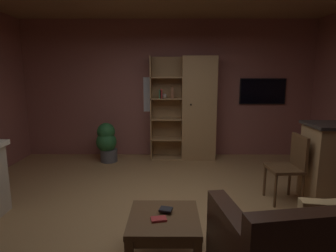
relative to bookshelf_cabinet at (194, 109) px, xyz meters
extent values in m
cube|color=#A37A4C|center=(-0.52, -2.45, -1.04)|extent=(6.00, 5.38, 0.02)
cube|color=#8E544C|center=(-0.52, 0.27, 0.38)|extent=(6.12, 0.06, 2.81)
cube|color=white|center=(-0.75, 0.24, 0.27)|extent=(0.59, 0.01, 0.71)
cube|color=#A87F51|center=(0.09, -0.01, 0.00)|extent=(0.68, 0.38, 2.06)
cube|color=#A87F51|center=(-0.57, 0.17, 0.00)|extent=(0.63, 0.02, 2.06)
cube|color=#A87F51|center=(-0.87, -0.01, 0.00)|extent=(0.02, 0.38, 2.06)
sphere|color=black|center=(-0.08, -0.21, 0.11)|extent=(0.04, 0.04, 0.04)
cube|color=#A87F51|center=(-0.57, -0.01, -1.02)|extent=(0.63, 0.38, 0.02)
cube|color=#A87F51|center=(-0.57, -0.01, -0.61)|extent=(0.63, 0.38, 0.02)
cube|color=#A87F51|center=(-0.57, -0.01, -0.20)|extent=(0.63, 0.38, 0.02)
cube|color=#A87F51|center=(-0.57, -0.01, 0.21)|extent=(0.63, 0.38, 0.02)
cube|color=#A87F51|center=(-0.57, -0.01, 0.62)|extent=(0.63, 0.38, 0.02)
cube|color=brown|center=(-0.45, -0.06, 0.33)|extent=(0.05, 0.23, 0.21)
cube|color=#B22D2D|center=(-0.66, -0.06, 0.31)|extent=(0.04, 0.23, 0.17)
cube|color=#387247|center=(-0.69, -0.06, 0.31)|extent=(0.04, 0.23, 0.17)
sphere|color=beige|center=(-0.61, -0.01, 0.26)|extent=(0.10, 0.10, 0.10)
cube|color=#C67F33|center=(0.70, -3.59, -0.52)|extent=(0.42, 0.27, 0.33)
cube|color=tan|center=(0.74, -3.65, -0.47)|extent=(0.49, 0.25, 0.40)
cube|color=brown|center=(-0.55, -3.25, -0.63)|extent=(0.64, 0.66, 0.05)
cube|color=brown|center=(-0.55, -3.25, -0.69)|extent=(0.58, 0.59, 0.08)
cube|color=brown|center=(-0.83, -2.96, -0.84)|extent=(0.07, 0.07, 0.38)
cube|color=brown|center=(-0.27, -2.96, -0.84)|extent=(0.07, 0.07, 0.38)
cube|color=#B22D2D|center=(-0.60, -3.32, -0.59)|extent=(0.15, 0.12, 0.02)
cube|color=black|center=(-0.53, -3.17, -0.57)|extent=(0.14, 0.12, 0.02)
cube|color=brown|center=(1.04, -2.02, -0.57)|extent=(0.44, 0.44, 0.04)
cube|color=brown|center=(1.23, -2.01, -0.33)|extent=(0.06, 0.40, 0.44)
cylinder|color=brown|center=(0.86, -1.84, -0.80)|extent=(0.04, 0.04, 0.46)
cylinder|color=brown|center=(0.87, -2.20, -0.80)|extent=(0.04, 0.04, 0.46)
cylinder|color=brown|center=(1.22, -1.83, -0.80)|extent=(0.04, 0.04, 0.46)
cylinder|color=brown|center=(1.23, -2.19, -0.80)|extent=(0.04, 0.04, 0.46)
cylinder|color=#4C4C51|center=(-1.71, -0.25, -0.90)|extent=(0.34, 0.34, 0.25)
sphere|color=#235B2D|center=(-1.74, -0.28, -0.62)|extent=(0.40, 0.40, 0.40)
sphere|color=#235B2D|center=(-1.74, -0.27, -0.42)|extent=(0.35, 0.35, 0.35)
cube|color=black|center=(1.43, 0.21, 0.34)|extent=(0.94, 0.05, 0.53)
cube|color=black|center=(1.43, 0.19, 0.34)|extent=(0.90, 0.01, 0.49)
camera|label=1|loc=(-0.50, -5.62, 0.68)|focal=29.87mm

